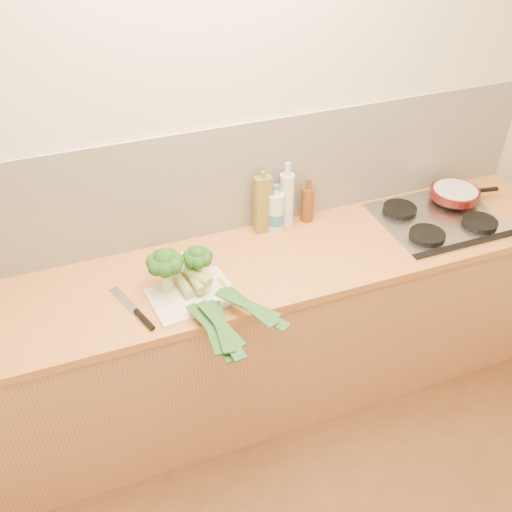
{
  "coord_description": "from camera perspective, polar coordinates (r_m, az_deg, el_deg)",
  "views": [
    {
      "loc": [
        -0.66,
        -0.68,
        2.49
      ],
      "look_at": [
        0.01,
        1.1,
        1.02
      ],
      "focal_mm": 40.0,
      "sensor_mm": 36.0,
      "label": 1
    }
  ],
  "objects": [
    {
      "name": "oil_tin",
      "position": [
        2.68,
        0.69,
        5.2
      ],
      "size": [
        0.08,
        0.05,
        0.32
      ],
      "color": "olive",
      "rests_on": "counter"
    },
    {
      "name": "chopping_board",
      "position": [
        2.4,
        -6.39,
        -3.93
      ],
      "size": [
        0.37,
        0.29,
        0.01
      ],
      "primitive_type": "cube",
      "rotation": [
        0.0,
        0.0,
        0.13
      ],
      "color": "#EEE5CF",
      "rests_on": "counter"
    },
    {
      "name": "broccoli_left",
      "position": [
        2.34,
        -9.09,
        -0.71
      ],
      "size": [
        0.15,
        0.16,
        0.21
      ],
      "color": "#AACA76",
      "rests_on": "chopping_board"
    },
    {
      "name": "room_shell",
      "position": [
        2.62,
        -3.32,
        7.41
      ],
      "size": [
        3.5,
        3.5,
        3.5
      ],
      "color": "beige",
      "rests_on": "ground"
    },
    {
      "name": "glass_bottle",
      "position": [
        2.74,
        3.08,
        5.7
      ],
      "size": [
        0.07,
        0.07,
        0.34
      ],
      "color": "silver",
      "rests_on": "counter"
    },
    {
      "name": "gas_hob",
      "position": [
        2.97,
        17.85,
        3.62
      ],
      "size": [
        0.58,
        0.5,
        0.04
      ],
      "color": "silver",
      "rests_on": "counter"
    },
    {
      "name": "counter",
      "position": [
        2.85,
        -0.99,
        -8.01
      ],
      "size": [
        3.2,
        0.62,
        0.9
      ],
      "color": "tan",
      "rests_on": "ground"
    },
    {
      "name": "broccoli_right",
      "position": [
        2.4,
        -5.84,
        -0.15
      ],
      "size": [
        0.13,
        0.13,
        0.17
      ],
      "color": "#AACA76",
      "rests_on": "chopping_board"
    },
    {
      "name": "leek_mid",
      "position": [
        2.34,
        -5.44,
        -3.56
      ],
      "size": [
        0.12,
        0.67,
        0.04
      ],
      "rotation": [
        0.0,
        0.0,
        0.07
      ],
      "color": "white",
      "rests_on": "chopping_board"
    },
    {
      "name": "water_bottle",
      "position": [
        2.72,
        1.98,
        4.28
      ],
      "size": [
        0.08,
        0.08,
        0.23
      ],
      "color": "silver",
      "rests_on": "counter"
    },
    {
      "name": "amber_bottle",
      "position": [
        2.8,
        5.18,
        5.25
      ],
      "size": [
        0.06,
        0.06,
        0.23
      ],
      "color": "#5E3412",
      "rests_on": "counter"
    },
    {
      "name": "skillet",
      "position": [
        3.11,
        19.32,
        5.99
      ],
      "size": [
        0.36,
        0.25,
        0.04
      ],
      "rotation": [
        0.0,
        0.0,
        -0.17
      ],
      "color": "#4D100C",
      "rests_on": "gas_hob"
    },
    {
      "name": "leek_back",
      "position": [
        2.35,
        -4.43,
        -2.84
      ],
      "size": [
        0.35,
        0.59,
        0.04
      ],
      "rotation": [
        0.0,
        0.0,
        0.5
      ],
      "color": "white",
      "rests_on": "chopping_board"
    },
    {
      "name": "chefs_knife",
      "position": [
        2.34,
        -11.6,
        -5.75
      ],
      "size": [
        0.14,
        0.32,
        0.02
      ],
      "rotation": [
        0.0,
        0.0,
        0.33
      ],
      "color": "silver",
      "rests_on": "counter"
    },
    {
      "name": "leek_front",
      "position": [
        2.35,
        -6.5,
        -4.08
      ],
      "size": [
        0.14,
        0.65,
        0.04
      ],
      "rotation": [
        0.0,
        0.0,
        0.12
      ],
      "color": "white",
      "rests_on": "chopping_board"
    }
  ]
}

